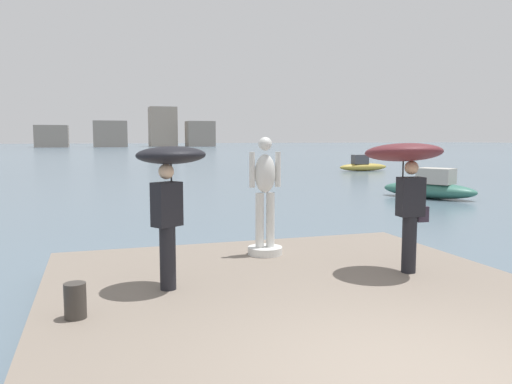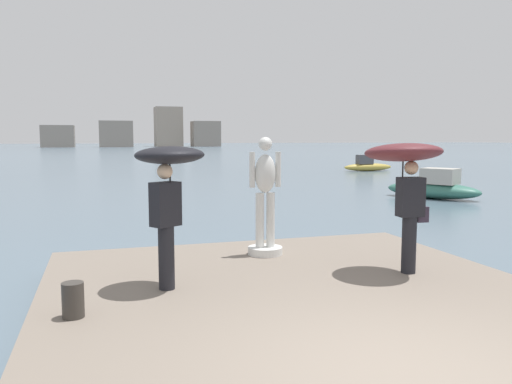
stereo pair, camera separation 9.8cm
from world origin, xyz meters
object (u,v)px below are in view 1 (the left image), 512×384
object	(u,v)px
mooring_bollard	(75,301)
boat_mid	(363,165)
statue_white_figure	(265,203)
onlooker_right	(405,167)
onlooker_left	(170,177)
boat_near	(430,187)

from	to	relation	value
mooring_bollard	boat_mid	distance (m)	34.24
boat_mid	statue_white_figure	bearing A→B (deg)	-122.53
mooring_bollard	boat_mid	bearing A→B (deg)	55.24
statue_white_figure	onlooker_right	xyz separation A→B (m)	(1.64, -1.80, 0.71)
onlooker_left	onlooker_right	world-z (taller)	onlooker_right
onlooker_left	boat_mid	bearing A→B (deg)	56.13
statue_white_figure	boat_mid	size ratio (longest dim) A/B	0.53
onlooker_right	boat_near	bearing A→B (deg)	52.03
boat_near	onlooker_left	bearing A→B (deg)	-138.36
statue_white_figure	boat_mid	xyz separation A→B (m)	(16.40, 25.70, -0.91)
onlooker_right	boat_near	size ratio (longest dim) A/B	0.51
mooring_bollard	boat_near	xyz separation A→B (m)	(13.43, 11.72, -0.16)
statue_white_figure	mooring_bollard	bearing A→B (deg)	-142.16
mooring_bollard	boat_mid	world-z (taller)	boat_mid
onlooker_right	mooring_bollard	bearing A→B (deg)	-172.51
onlooker_left	boat_near	bearing A→B (deg)	41.64
onlooker_left	onlooker_right	distance (m)	3.54
onlooker_left	boat_near	world-z (taller)	onlooker_left
onlooker_right	mooring_bollard	xyz separation A→B (m)	(-4.77, -0.63, -1.43)
onlooker_left	mooring_bollard	bearing A→B (deg)	-144.46
onlooker_right	boat_mid	distance (m)	31.25
boat_near	boat_mid	distance (m)	17.50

